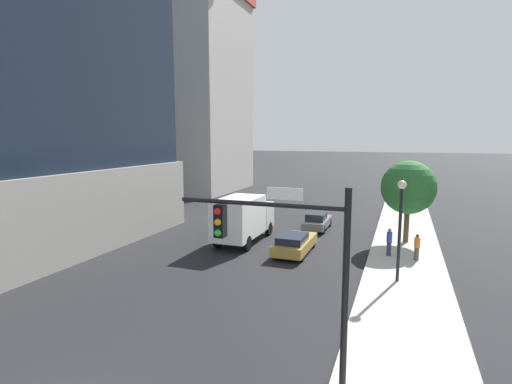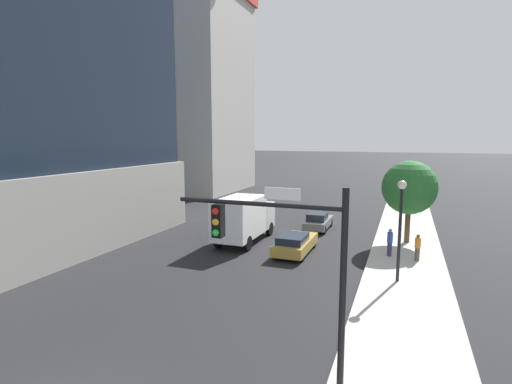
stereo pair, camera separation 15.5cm
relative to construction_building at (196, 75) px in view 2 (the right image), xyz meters
name	(u,v)px [view 2 (the right image)]	position (x,y,z in m)	size (l,w,h in m)	color
sidewalk	(406,253)	(28.39, -23.52, -16.01)	(4.38, 120.00, 0.15)	#B2AFA8
construction_building	(196,75)	(0.00, 0.00, 0.00)	(17.26, 15.48, 36.85)	#B2AFA8
traffic_light_pole	(284,248)	(24.83, -39.11, -11.84)	(5.39, 0.48, 6.00)	black
street_lamp	(401,215)	(27.98, -29.19, -12.46)	(0.44, 0.44, 5.24)	black
street_tree	(409,188)	(28.40, -20.86, -12.04)	(3.74, 3.74, 5.78)	brown
car_gold	(295,243)	(21.59, -25.86, -15.39)	(1.94, 4.77, 1.37)	#AD8938
car_gray	(318,221)	(21.59, -18.70, -15.38)	(1.75, 4.15, 1.44)	slate
box_truck	(244,217)	(17.40, -24.50, -14.24)	(2.44, 6.59, 3.33)	silver
pedestrian_blue_shirt	(390,242)	(27.39, -24.74, -15.04)	(0.34, 0.34, 1.74)	#38334C
pedestrian_orange_shirt	(418,247)	(29.00, -25.13, -15.11)	(0.34, 0.34, 1.62)	brown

